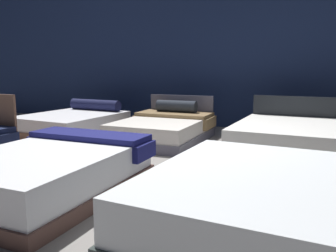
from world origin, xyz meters
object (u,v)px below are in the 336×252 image
bed_2 (249,202)px  bed_4 (73,123)px  bed_5 (164,128)px  bed_1 (49,172)px  bed_6 (288,138)px

bed_2 → bed_4: bearing=146.5°
bed_4 → bed_5: size_ratio=1.05×
bed_1 → bed_4: bed_4 is taller
bed_1 → bed_6: (2.13, 3.00, -0.00)m
bed_4 → bed_6: bed_6 is taller
bed_1 → bed_4: size_ratio=0.99×
bed_2 → bed_5: size_ratio=1.08×
bed_4 → bed_2: bearing=-32.5°
bed_2 → bed_4: size_ratio=1.02×
bed_4 → bed_5: bed_5 is taller
bed_5 → bed_6: 2.19m
bed_2 → bed_5: (-2.19, 3.10, -0.02)m
bed_1 → bed_6: bearing=53.7°
bed_4 → bed_6: bearing=2.8°
bed_2 → bed_4: 5.25m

